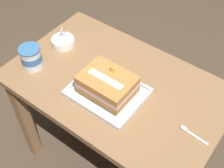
# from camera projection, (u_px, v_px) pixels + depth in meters

# --- Properties ---
(ground_plane) EXTENTS (8.00, 8.00, 0.00)m
(ground_plane) POSITION_uv_depth(u_px,v_px,m) (115.00, 159.00, 2.04)
(ground_plane) COLOR #4C3D2D
(dining_table) EXTENTS (1.06, 0.66, 0.77)m
(dining_table) POSITION_uv_depth(u_px,v_px,m) (116.00, 100.00, 1.56)
(dining_table) COLOR olive
(dining_table) RESTS_ON ground_plane
(foil_tray) EXTENTS (0.33, 0.27, 0.02)m
(foil_tray) POSITION_uv_depth(u_px,v_px,m) (108.00, 93.00, 1.41)
(foil_tray) COLOR silver
(foil_tray) RESTS_ON dining_table
(birthday_cake) EXTENTS (0.24, 0.18, 0.13)m
(birthday_cake) POSITION_uv_depth(u_px,v_px,m) (107.00, 84.00, 1.36)
(birthday_cake) COLOR #BF7B3D
(birthday_cake) RESTS_ON foil_tray
(bowl_stack) EXTENTS (0.12, 0.12, 0.09)m
(bowl_stack) POSITION_uv_depth(u_px,v_px,m) (63.00, 42.00, 1.63)
(bowl_stack) COLOR white
(bowl_stack) RESTS_ON dining_table
(ice_cream_tub) EXTENTS (0.11, 0.11, 0.12)m
(ice_cream_tub) POSITION_uv_depth(u_px,v_px,m) (31.00, 57.00, 1.49)
(ice_cream_tub) COLOR white
(ice_cream_tub) RESTS_ON dining_table
(serving_spoon_near_tray) EXTENTS (0.14, 0.03, 0.01)m
(serving_spoon_near_tray) POSITION_uv_depth(u_px,v_px,m) (187.00, 130.00, 1.27)
(serving_spoon_near_tray) COLOR silver
(serving_spoon_near_tray) RESTS_ON dining_table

